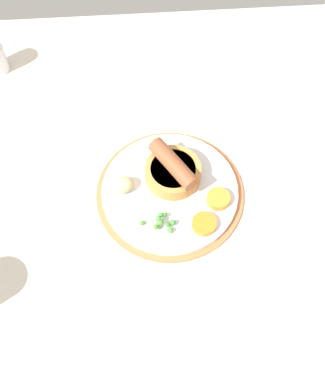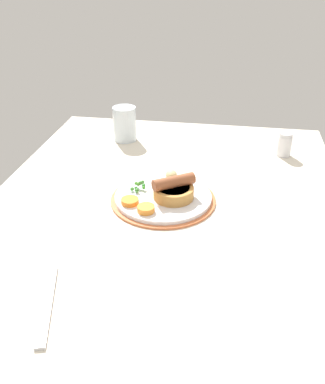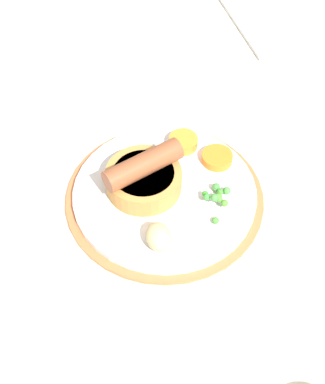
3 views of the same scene
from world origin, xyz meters
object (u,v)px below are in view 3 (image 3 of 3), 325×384
object	(u,v)px
potato_chunk_0	(160,237)
carrot_slice_0	(216,158)
sausage_pudding	(142,176)
fork	(241,25)
carrot_slice_3	(182,142)
dinner_plate	(163,195)
pea_pile	(215,197)

from	to	relation	value
potato_chunk_0	carrot_slice_0	bearing A→B (deg)	150.27
sausage_pudding	potato_chunk_0	distance (cm)	8.26
carrot_slice_0	fork	bearing A→B (deg)	167.96
sausage_pudding	potato_chunk_0	world-z (taller)	sausage_pudding
sausage_pudding	carrot_slice_0	size ratio (longest dim) A/B	2.46
potato_chunk_0	carrot_slice_3	bearing A→B (deg)	169.06
dinner_plate	carrot_slice_0	distance (cm)	8.09
sausage_pudding	pea_pile	size ratio (longest dim) A/B	1.71
sausage_pudding	fork	distance (cm)	37.51
pea_pile	carrot_slice_3	distance (cm)	9.70
dinner_plate	potato_chunk_0	distance (cm)	7.65
dinner_plate	sausage_pudding	distance (cm)	3.74
dinner_plate	carrot_slice_0	xyz separation A→B (cm)	(-4.68, 6.45, 1.37)
carrot_slice_0	fork	distance (cm)	30.81
dinner_plate	fork	size ratio (longest dim) A/B	1.30
dinner_plate	fork	bearing A→B (deg)	159.69
fork	potato_chunk_0	bearing A→B (deg)	-33.39
sausage_pudding	fork	bearing A→B (deg)	32.66
sausage_pudding	carrot_slice_0	distance (cm)	9.84
fork	dinner_plate	bearing A→B (deg)	-36.21
fork	sausage_pudding	bearing A→B (deg)	-40.03
dinner_plate	carrot_slice_0	bearing A→B (deg)	125.93
pea_pile	carrot_slice_3	bearing A→B (deg)	-158.93
pea_pile	potato_chunk_0	xyz separation A→B (cm)	(5.59, -6.31, 0.33)
dinner_plate	pea_pile	distance (cm)	6.42
potato_chunk_0	carrot_slice_3	xyz separation A→B (cm)	(-14.64, 2.83, -0.65)
potato_chunk_0	fork	world-z (taller)	potato_chunk_0
sausage_pudding	potato_chunk_0	size ratio (longest dim) A/B	2.64
potato_chunk_0	dinner_plate	bearing A→B (deg)	176.84
sausage_pudding	carrot_slice_3	xyz separation A→B (cm)	(-6.65, 4.84, -1.31)
potato_chunk_0	sausage_pudding	bearing A→B (deg)	-165.85
carrot_slice_3	fork	xyz separation A→B (cm)	(-27.46, 10.44, -1.74)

